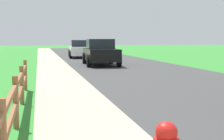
% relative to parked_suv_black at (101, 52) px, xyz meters
% --- Properties ---
extents(ground_plane, '(120.00, 120.00, 0.00)m').
position_rel_parked_suv_black_xyz_m(ground_plane, '(-2.00, 5.10, -0.83)').
color(ground_plane, '#31842F').
extents(road_asphalt, '(7.00, 66.00, 0.01)m').
position_rel_parked_suv_black_xyz_m(road_asphalt, '(1.50, 7.10, -0.82)').
color(road_asphalt, '#3B3B3B').
rests_on(road_asphalt, ground).
extents(curb_concrete, '(6.00, 66.00, 0.01)m').
position_rel_parked_suv_black_xyz_m(curb_concrete, '(-5.00, 7.10, -0.82)').
color(curb_concrete, '#B1A28C').
rests_on(curb_concrete, ground).
extents(grass_verge, '(5.00, 66.00, 0.00)m').
position_rel_parked_suv_black_xyz_m(grass_verge, '(-6.50, 7.10, -0.82)').
color(grass_verge, '#31842F').
rests_on(grass_verge, ground).
extents(rail_fence, '(0.11, 9.86, 1.00)m').
position_rel_parked_suv_black_xyz_m(rail_fence, '(-4.31, -14.96, -0.24)').
color(rail_fence, brown).
rests_on(rail_fence, ground).
extents(parked_suv_black, '(2.21, 4.74, 1.68)m').
position_rel_parked_suv_black_xyz_m(parked_suv_black, '(0.00, 0.00, 0.00)').
color(parked_suv_black, black).
rests_on(parked_suv_black, ground).
extents(parked_car_white, '(2.36, 5.03, 1.57)m').
position_rel_parked_suv_black_xyz_m(parked_car_white, '(-0.16, 9.07, -0.06)').
color(parked_car_white, white).
rests_on(parked_car_white, ground).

